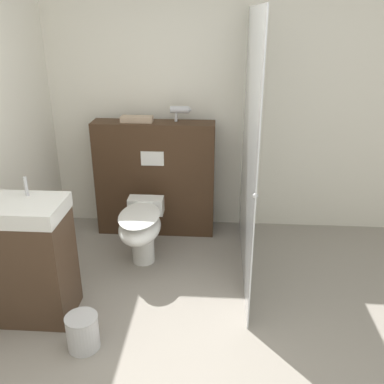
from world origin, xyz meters
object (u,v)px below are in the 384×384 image
sink_vanity (31,260)px  waste_bin (83,332)px  toilet (141,228)px  hair_drier (180,110)px

sink_vanity → waste_bin: sink_vanity is taller
sink_vanity → waste_bin: bearing=-36.5°
toilet → hair_drier: (0.29, 0.69, 0.90)m
toilet → sink_vanity: 1.01m
toilet → hair_drier: hair_drier is taller
waste_bin → sink_vanity: bearing=143.5°
hair_drier → waste_bin: hair_drier is taller
toilet → sink_vanity: (-0.67, -0.74, 0.10)m
toilet → waste_bin: (-0.22, -1.08, -0.24)m
toilet → waste_bin: toilet is taller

